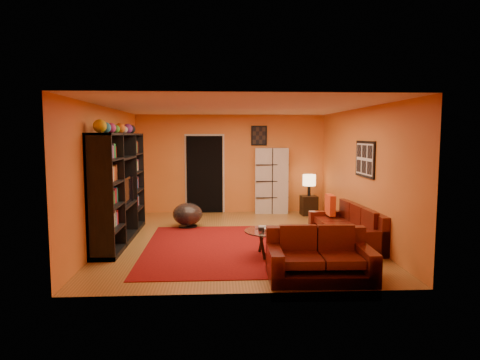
{
  "coord_description": "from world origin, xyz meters",
  "views": [
    {
      "loc": [
        -0.39,
        -8.39,
        2.06
      ],
      "look_at": [
        0.08,
        0.1,
        1.17
      ],
      "focal_mm": 32.0,
      "sensor_mm": 36.0,
      "label": 1
    }
  ],
  "objects": [
    {
      "name": "wall_right",
      "position": [
        2.5,
        0.0,
        1.3
      ],
      "size": [
        0.0,
        6.0,
        6.0
      ],
      "primitive_type": "plane",
      "rotation": [
        1.57,
        0.0,
        -1.57
      ],
      "color": "orange",
      "rests_on": "floor"
    },
    {
      "name": "coffee_table",
      "position": [
        0.52,
        -1.29,
        0.4
      ],
      "size": [
        0.88,
        0.88,
        0.44
      ],
      "rotation": [
        0.0,
        0.0,
        -0.08
      ],
      "color": "silver",
      "rests_on": "floor"
    },
    {
      "name": "table_lamp",
      "position": [
        2.0,
        2.43,
        0.9
      ],
      "size": [
        0.33,
        0.33,
        0.55
      ],
      "color": "black",
      "rests_on": "side_table"
    },
    {
      "name": "ceiling",
      "position": [
        0.0,
        0.0,
        2.6
      ],
      "size": [
        6.0,
        6.0,
        0.0
      ],
      "primitive_type": "plane",
      "rotation": [
        3.14,
        0.0,
        0.0
      ],
      "color": "white",
      "rests_on": "wall_back"
    },
    {
      "name": "storage_cabinet",
      "position": [
        1.07,
        2.8,
        0.86
      ],
      "size": [
        0.89,
        0.45,
        1.73
      ],
      "primitive_type": "cube",
      "rotation": [
        0.0,
        0.0,
        -0.07
      ],
      "color": "beige",
      "rests_on": "floor"
    },
    {
      "name": "tv",
      "position": [
        -2.23,
        0.03,
        0.98
      ],
      "size": [
        0.91,
        0.12,
        0.52
      ],
      "primitive_type": "imported",
      "rotation": [
        0.0,
        0.0,
        1.57
      ],
      "color": "black",
      "rests_on": "entertainment_unit"
    },
    {
      "name": "throw_pillow",
      "position": [
        1.95,
        0.19,
        0.63
      ],
      "size": [
        0.12,
        0.42,
        0.42
      ],
      "primitive_type": "cube",
      "color": "#E34619",
      "rests_on": "sofa"
    },
    {
      "name": "wall_art_back",
      "position": [
        0.75,
        2.98,
        2.05
      ],
      "size": [
        0.42,
        0.03,
        0.52
      ],
      "primitive_type": "cube",
      "color": "black",
      "rests_on": "wall_back"
    },
    {
      "name": "wall_back",
      "position": [
        0.0,
        3.0,
        1.3
      ],
      "size": [
        6.0,
        0.0,
        6.0
      ],
      "primitive_type": "plane",
      "rotation": [
        1.57,
        0.0,
        0.0
      ],
      "color": "orange",
      "rests_on": "floor"
    },
    {
      "name": "sofa",
      "position": [
        2.14,
        -0.53,
        0.29
      ],
      "size": [
        0.97,
        2.14,
        0.85
      ],
      "rotation": [
        0.0,
        0.0,
        0.05
      ],
      "color": "#460F09",
      "rests_on": "rug"
    },
    {
      "name": "floor",
      "position": [
        0.0,
        0.0,
        0.0
      ],
      "size": [
        6.0,
        6.0,
        0.0
      ],
      "primitive_type": "plane",
      "color": "brown",
      "rests_on": "ground"
    },
    {
      "name": "doorway",
      "position": [
        -0.7,
        2.96,
        1.02
      ],
      "size": [
        0.95,
        0.1,
        2.04
      ],
      "primitive_type": "cube",
      "color": "black",
      "rests_on": "floor"
    },
    {
      "name": "side_table",
      "position": [
        2.0,
        2.43,
        0.25
      ],
      "size": [
        0.42,
        0.42,
        0.5
      ],
      "primitive_type": "cube",
      "rotation": [
        0.0,
        0.0,
        0.05
      ],
      "color": "black",
      "rests_on": "floor"
    },
    {
      "name": "rug",
      "position": [
        0.1,
        -0.7,
        0.01
      ],
      "size": [
        3.6,
        3.6,
        0.01
      ],
      "primitive_type": "cube",
      "color": "#600A0B",
      "rests_on": "floor"
    },
    {
      "name": "bowl_chair",
      "position": [
        -1.04,
        1.1,
        0.29
      ],
      "size": [
        0.67,
        0.67,
        0.55
      ],
      "color": "black",
      "rests_on": "floor"
    },
    {
      "name": "wall_left",
      "position": [
        -2.5,
        0.0,
        1.3
      ],
      "size": [
        0.0,
        6.0,
        6.0
      ],
      "primitive_type": "plane",
      "rotation": [
        1.57,
        0.0,
        1.57
      ],
      "color": "orange",
      "rests_on": "floor"
    },
    {
      "name": "wall_art_right",
      "position": [
        2.48,
        -0.3,
        1.6
      ],
      "size": [
        0.03,
        1.0,
        0.7
      ],
      "primitive_type": "cube",
      "color": "black",
      "rests_on": "wall_right"
    },
    {
      "name": "entertainment_unit",
      "position": [
        -2.27,
        0.0,
        1.05
      ],
      "size": [
        0.45,
        3.0,
        2.1
      ],
      "primitive_type": "cube",
      "color": "black",
      "rests_on": "floor"
    },
    {
      "name": "loveseat",
      "position": [
        1.09,
        -2.42,
        0.29
      ],
      "size": [
        1.51,
        0.94,
        0.85
      ],
      "rotation": [
        0.0,
        0.0,
        1.54
      ],
      "color": "#460F09",
      "rests_on": "rug"
    },
    {
      "name": "wall_front",
      "position": [
        0.0,
        -3.0,
        1.3
      ],
      "size": [
        6.0,
        0.0,
        6.0
      ],
      "primitive_type": "plane",
      "rotation": [
        -1.57,
        0.0,
        0.0
      ],
      "color": "orange",
      "rests_on": "floor"
    }
  ]
}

